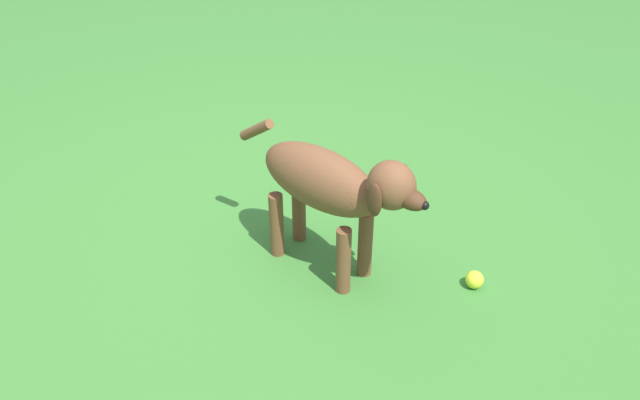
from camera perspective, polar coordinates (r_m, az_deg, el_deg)
The scene contains 3 objects.
ground at distance 2.55m, azimuth -4.29°, elevation -5.08°, with size 14.00×14.00×0.00m, color #38722D.
dog at distance 2.28m, azimuth 0.92°, elevation 1.25°, with size 0.78×0.40×0.56m.
tennis_ball_1 at distance 2.46m, azimuth 13.17°, elevation -6.69°, with size 0.07×0.07×0.07m, color #CAE12F.
Camera 1 is at (-1.84, 0.70, 1.61)m, focal length 37.15 mm.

